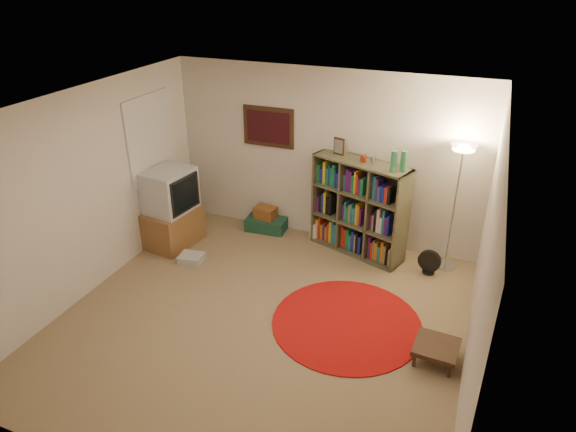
% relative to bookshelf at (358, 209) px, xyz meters
% --- Properties ---
extents(room, '(4.54, 4.54, 2.54)m').
position_rel_bookshelf_xyz_m(room, '(-0.65, -1.93, 0.60)').
color(room, '#866F4F').
rests_on(room, ground).
extents(bookshelf, '(1.42, 0.82, 1.64)m').
position_rel_bookshelf_xyz_m(bookshelf, '(0.00, 0.00, 0.00)').
color(bookshelf, '#4B4A32').
rests_on(bookshelf, ground).
extents(floor_lamp, '(0.40, 0.40, 1.74)m').
position_rel_bookshelf_xyz_m(floor_lamp, '(1.26, 0.03, 0.79)').
color(floor_lamp, silver).
rests_on(floor_lamp, ground).
extents(floor_fan, '(0.31, 0.18, 0.35)m').
position_rel_bookshelf_xyz_m(floor_fan, '(1.07, -0.24, -0.49)').
color(floor_fan, black).
rests_on(floor_fan, ground).
extents(tv_stand, '(0.65, 0.86, 1.16)m').
position_rel_bookshelf_xyz_m(tv_stand, '(-2.52, -0.79, -0.11)').
color(tv_stand, brown).
rests_on(tv_stand, ground).
extents(dvd_box, '(0.35, 0.30, 0.11)m').
position_rel_bookshelf_xyz_m(dvd_box, '(-2.03, -1.15, -0.61)').
color(dvd_box, silver).
rests_on(dvd_box, ground).
extents(suitcase, '(0.63, 0.43, 0.20)m').
position_rel_bookshelf_xyz_m(suitcase, '(-1.44, 0.11, -0.57)').
color(suitcase, '#163E2E').
rests_on(suitcase, ground).
extents(wicker_basket, '(0.34, 0.26, 0.18)m').
position_rel_bookshelf_xyz_m(wicker_basket, '(-1.46, 0.11, -0.38)').
color(wicker_basket, brown).
rests_on(wicker_basket, suitcase).
extents(paper_towel, '(0.14, 0.14, 0.26)m').
position_rel_bookshelf_xyz_m(paper_towel, '(-0.67, 0.09, -0.53)').
color(paper_towel, white).
rests_on(paper_towel, ground).
extents(red_rug, '(1.73, 1.73, 0.02)m').
position_rel_bookshelf_xyz_m(red_rug, '(0.35, -1.67, -0.65)').
color(red_rug, '#990B0B').
rests_on(red_rug, ground).
extents(side_table, '(0.47, 0.47, 0.20)m').
position_rel_bookshelf_xyz_m(side_table, '(1.37, -1.91, -0.49)').
color(side_table, black).
rests_on(side_table, ground).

